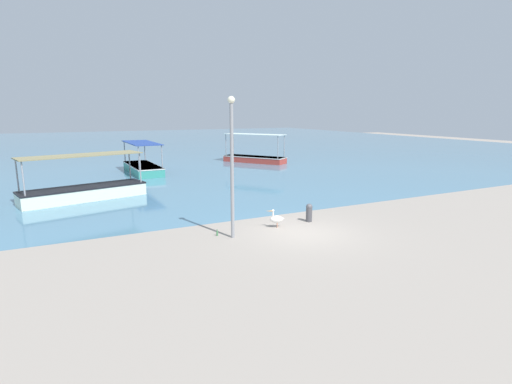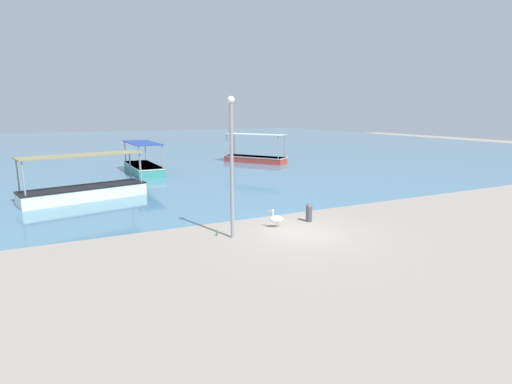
% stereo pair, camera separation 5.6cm
% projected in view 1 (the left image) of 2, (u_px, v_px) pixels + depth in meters
% --- Properties ---
extents(ground, '(120.00, 120.00, 0.00)m').
position_uv_depth(ground, '(304.00, 233.00, 16.45)').
color(ground, gray).
extents(harbor_water, '(110.00, 90.00, 0.00)m').
position_uv_depth(harbor_water, '(124.00, 145.00, 58.59)').
color(harbor_water, teal).
rests_on(harbor_water, ground).
extents(fishing_boat_near_left, '(6.92, 3.36, 2.55)m').
position_uv_depth(fishing_boat_near_left, '(84.00, 190.00, 22.51)').
color(fishing_boat_near_left, white).
rests_on(fishing_boat_near_left, harbor_water).
extents(fishing_boat_far_right, '(4.95, 6.12, 2.75)m').
position_uv_depth(fishing_boat_far_right, '(254.00, 157.00, 39.03)').
color(fishing_boat_far_right, '#BA3D33').
rests_on(fishing_boat_far_right, harbor_water).
extents(fishing_boat_near_right, '(2.22, 6.32, 2.46)m').
position_uv_depth(fishing_boat_near_right, '(143.00, 167.00, 32.37)').
color(fishing_boat_near_right, teal).
rests_on(fishing_boat_near_right, harbor_water).
extents(pelican, '(0.78, 0.45, 0.80)m').
position_uv_depth(pelican, '(276.00, 219.00, 17.16)').
color(pelican, '#E0997A').
rests_on(pelican, ground).
extents(lamp_post, '(0.28, 0.28, 5.48)m').
position_uv_depth(lamp_post, '(232.00, 160.00, 15.23)').
color(lamp_post, gray).
rests_on(lamp_post, ground).
extents(mooring_bollard, '(0.30, 0.30, 0.83)m').
position_uv_depth(mooring_bollard, '(309.00, 212.00, 18.06)').
color(mooring_bollard, '#47474C').
rests_on(mooring_bollard, ground).
extents(glass_bottle, '(0.07, 0.07, 0.27)m').
position_uv_depth(glass_bottle, '(217.00, 233.00, 16.04)').
color(glass_bottle, '#3F7F4C').
rests_on(glass_bottle, ground).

